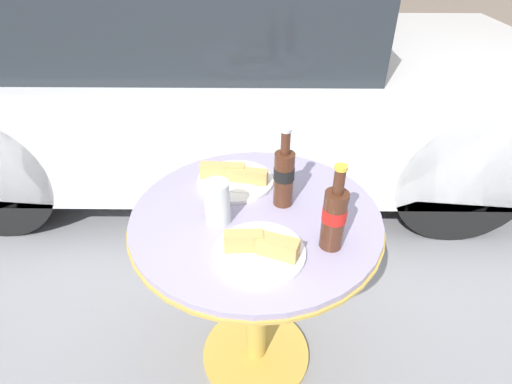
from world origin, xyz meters
name	(u,v)px	position (x,y,z in m)	size (l,w,h in m)	color
ground_plane	(256,354)	(0.00, 0.00, 0.00)	(30.00, 30.00, 0.00)	gray
bistro_table	(256,254)	(0.00, 0.00, 0.55)	(0.76, 0.76, 0.72)	gold
cola_bottle_left	(334,216)	(0.20, -0.14, 0.82)	(0.06, 0.06, 0.25)	#4C2819
cola_bottle_right	(284,176)	(0.08, 0.05, 0.82)	(0.06, 0.06, 0.25)	#4C2819
drinking_glass	(217,204)	(-0.11, -0.04, 0.78)	(0.07, 0.07, 0.13)	silver
lunch_plate_near	(235,178)	(-0.07, 0.17, 0.74)	(0.26, 0.26, 0.06)	white
lunch_plate_far	(261,249)	(0.01, -0.18, 0.74)	(0.24, 0.24, 0.07)	white
parked_car	(226,73)	(-0.22, 1.62, 0.62)	(3.93, 1.85, 1.28)	silver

